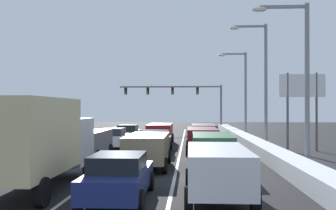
% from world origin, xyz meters
% --- Properties ---
extents(ground_plane, '(120.29, 120.29, 0.00)m').
position_xyz_m(ground_plane, '(0.00, 18.51, 0.00)').
color(ground_plane, black).
extents(lane_stripe_between_right_lane_and_center_lane, '(0.14, 50.89, 0.01)m').
position_xyz_m(lane_stripe_between_right_lane_and_center_lane, '(1.70, 23.13, 0.00)').
color(lane_stripe_between_right_lane_and_center_lane, silver).
rests_on(lane_stripe_between_right_lane_and_center_lane, ground).
extents(lane_stripe_between_center_lane_and_left_lane, '(0.14, 50.89, 0.01)m').
position_xyz_m(lane_stripe_between_center_lane_and_left_lane, '(-1.70, 23.13, 0.00)').
color(lane_stripe_between_center_lane_and_left_lane, silver).
rests_on(lane_stripe_between_center_lane_and_left_lane, ground).
extents(snow_bank_right_shoulder, '(1.23, 50.89, 0.76)m').
position_xyz_m(snow_bank_right_shoulder, '(7.00, 23.13, 0.38)').
color(snow_bank_right_shoulder, white).
rests_on(snow_bank_right_shoulder, ground).
extents(snow_bank_left_shoulder, '(1.91, 50.89, 0.49)m').
position_xyz_m(snow_bank_left_shoulder, '(-7.00, 23.13, 0.25)').
color(snow_bank_left_shoulder, white).
rests_on(snow_bank_left_shoulder, ground).
extents(suv_white_right_lane_nearest, '(2.16, 4.90, 1.67)m').
position_xyz_m(suv_white_right_lane_nearest, '(3.28, 6.12, 1.02)').
color(suv_white_right_lane_nearest, silver).
rests_on(suv_white_right_lane_nearest, ground).
extents(suv_green_right_lane_second, '(2.16, 4.90, 1.67)m').
position_xyz_m(suv_green_right_lane_second, '(3.49, 13.04, 1.02)').
color(suv_green_right_lane_second, '#1E5633').
rests_on(suv_green_right_lane_second, ground).
extents(suv_maroon_right_lane_third, '(2.16, 4.90, 1.67)m').
position_xyz_m(suv_maroon_right_lane_third, '(3.18, 19.20, 1.02)').
color(suv_maroon_right_lane_third, maroon).
rests_on(suv_maroon_right_lane_third, ground).
extents(suv_charcoal_right_lane_fourth, '(2.16, 4.90, 1.67)m').
position_xyz_m(suv_charcoal_right_lane_fourth, '(3.49, 25.20, 1.02)').
color(suv_charcoal_right_lane_fourth, '#38383D').
rests_on(suv_charcoal_right_lane_fourth, ground).
extents(sedan_navy_center_lane_nearest, '(2.00, 4.50, 1.51)m').
position_xyz_m(sedan_navy_center_lane_nearest, '(0.03, 5.75, 0.76)').
color(sedan_navy_center_lane_nearest, navy).
rests_on(sedan_navy_center_lane_nearest, ground).
extents(suv_tan_center_lane_second, '(2.16, 4.90, 1.67)m').
position_xyz_m(suv_tan_center_lane_second, '(0.23, 12.61, 1.02)').
color(suv_tan_center_lane_second, '#937F60').
rests_on(suv_tan_center_lane_second, ground).
extents(sedan_black_center_lane_third, '(2.00, 4.50, 1.51)m').
position_xyz_m(sedan_black_center_lane_third, '(0.07, 19.54, 0.76)').
color(sedan_black_center_lane_third, black).
rests_on(sedan_black_center_lane_third, ground).
extents(suv_red_center_lane_fourth, '(2.16, 4.90, 1.67)m').
position_xyz_m(suv_red_center_lane_fourth, '(-0.16, 26.03, 1.02)').
color(suv_red_center_lane_fourth, maroon).
rests_on(suv_red_center_lane_fourth, ground).
extents(box_truck_left_lane_nearest, '(2.53, 7.20, 3.36)m').
position_xyz_m(box_truck_left_lane_nearest, '(-3.24, 7.06, 1.90)').
color(box_truck_left_lane_nearest, '#B7BABF').
rests_on(box_truck_left_lane_nearest, ground).
extents(suv_gray_left_lane_second, '(2.16, 4.90, 1.67)m').
position_xyz_m(suv_gray_left_lane_second, '(-3.64, 15.71, 1.02)').
color(suv_gray_left_lane_second, slate).
rests_on(suv_gray_left_lane_second, ground).
extents(sedan_white_left_lane_third, '(2.00, 4.50, 1.51)m').
position_xyz_m(sedan_white_left_lane_third, '(-3.45, 22.25, 0.76)').
color(sedan_white_left_lane_third, silver).
rests_on(sedan_white_left_lane_third, ground).
extents(sedan_green_left_lane_fourth, '(2.00, 4.50, 1.51)m').
position_xyz_m(sedan_green_left_lane_fourth, '(-3.23, 28.11, 0.76)').
color(sedan_green_left_lane_fourth, '#1E5633').
rests_on(sedan_green_left_lane_fourth, ground).
extents(traffic_light_gantry, '(14.00, 0.47, 6.20)m').
position_xyz_m(traffic_light_gantry, '(1.31, 46.25, 4.89)').
color(traffic_light_gantry, slate).
rests_on(traffic_light_gantry, ground).
extents(street_lamp_right_near, '(2.66, 0.36, 7.91)m').
position_xyz_m(street_lamp_right_near, '(7.45, 11.57, 4.75)').
color(street_lamp_right_near, gray).
rests_on(street_lamp_right_near, ground).
extents(street_lamp_right_mid, '(2.66, 0.36, 8.94)m').
position_xyz_m(street_lamp_right_mid, '(7.37, 20.82, 5.29)').
color(street_lamp_right_mid, gray).
rests_on(street_lamp_right_mid, ground).
extents(street_lamp_right_far, '(2.66, 0.36, 8.29)m').
position_xyz_m(street_lamp_right_far, '(7.25, 30.07, 4.95)').
color(street_lamp_right_far, gray).
rests_on(street_lamp_right_far, ground).
extents(roadside_sign_right, '(3.20, 0.16, 5.50)m').
position_xyz_m(roadside_sign_right, '(10.24, 20.95, 4.02)').
color(roadside_sign_right, '#59595B').
rests_on(roadside_sign_right, ground).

